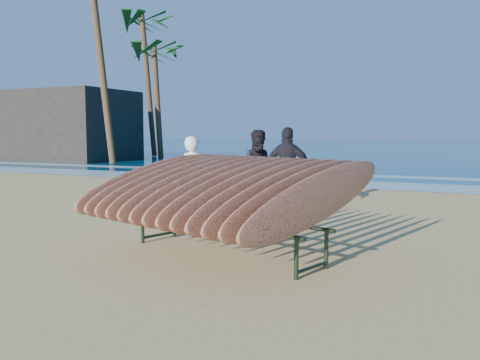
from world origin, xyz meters
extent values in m
plane|color=tan|center=(0.00, 0.00, 0.00)|extent=(120.00, 120.00, 0.00)
plane|color=navy|center=(0.00, 55.00, 0.01)|extent=(160.00, 160.00, 0.00)
plane|color=white|center=(0.00, 10.00, 0.01)|extent=(160.00, 160.00, 0.00)
plane|color=white|center=(0.00, 13.50, 0.01)|extent=(160.00, 160.00, 0.00)
cylinder|color=#1D2E1F|center=(-1.19, -0.27, 0.25)|extent=(0.06, 0.06, 0.50)
cylinder|color=#1D2E1F|center=(1.63, -1.15, 0.25)|extent=(0.06, 0.06, 0.50)
cylinder|color=#1D2E1F|center=(-1.00, 0.35, 0.25)|extent=(0.06, 0.06, 0.50)
cylinder|color=#1D2E1F|center=(1.83, -0.53, 0.25)|extent=(0.06, 0.06, 0.50)
cylinder|color=#1D2E1F|center=(0.22, -0.71, 0.50)|extent=(3.07, 1.01, 0.06)
cylinder|color=#1D2E1F|center=(0.41, -0.09, 0.50)|extent=(3.07, 1.01, 0.06)
cylinder|color=#1D2E1F|center=(-1.10, 0.04, 0.08)|extent=(0.24, 0.63, 0.04)
cylinder|color=#1D2E1F|center=(1.73, -0.84, 0.08)|extent=(0.24, 0.63, 0.04)
ellipsoid|color=maroon|center=(-1.16, 0.06, 0.94)|extent=(0.98, 2.91, 1.17)
ellipsoid|color=maroon|center=(-0.92, -0.01, 0.94)|extent=(0.98, 2.91, 1.17)
ellipsoid|color=maroon|center=(-0.67, -0.09, 0.94)|extent=(0.98, 2.91, 1.17)
ellipsoid|color=maroon|center=(-0.42, -0.17, 0.94)|extent=(0.98, 2.91, 1.17)
ellipsoid|color=maroon|center=(-0.18, -0.25, 0.94)|extent=(0.98, 2.91, 1.17)
ellipsoid|color=maroon|center=(0.07, -0.32, 0.94)|extent=(0.98, 2.91, 1.17)
ellipsoid|color=maroon|center=(0.32, -0.40, 0.94)|extent=(0.98, 2.91, 1.17)
ellipsoid|color=maroon|center=(0.56, -0.48, 0.94)|extent=(0.98, 2.91, 1.17)
ellipsoid|color=maroon|center=(0.81, -0.56, 0.94)|extent=(0.98, 2.91, 1.17)
ellipsoid|color=maroon|center=(1.06, -0.63, 0.94)|extent=(0.98, 2.91, 1.17)
ellipsoid|color=maroon|center=(1.30, -0.71, 0.94)|extent=(0.98, 2.91, 1.17)
ellipsoid|color=maroon|center=(1.55, -0.79, 0.94)|extent=(0.98, 2.91, 1.17)
ellipsoid|color=maroon|center=(1.79, -0.86, 0.94)|extent=(0.98, 2.91, 1.17)
imported|color=white|center=(-1.65, 2.11, 0.83)|extent=(0.68, 0.54, 1.65)
imported|color=black|center=(-0.92, 3.89, 0.89)|extent=(1.08, 0.99, 1.79)
imported|color=black|center=(-0.22, 3.82, 0.92)|extent=(1.14, 0.61, 1.85)
cube|color=#2D2823|center=(-20.31, 17.38, 2.11)|extent=(9.48, 5.26, 4.21)
cylinder|color=brown|center=(-14.05, 14.32, 5.09)|extent=(0.36, 1.82, 10.13)
cylinder|color=brown|center=(-15.00, 20.75, 3.65)|extent=(0.36, 1.00, 7.31)
cylinder|color=brown|center=(-17.18, 22.90, 4.91)|extent=(0.36, 1.62, 9.79)
camera|label=1|loc=(3.48, -6.76, 1.74)|focal=38.00mm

